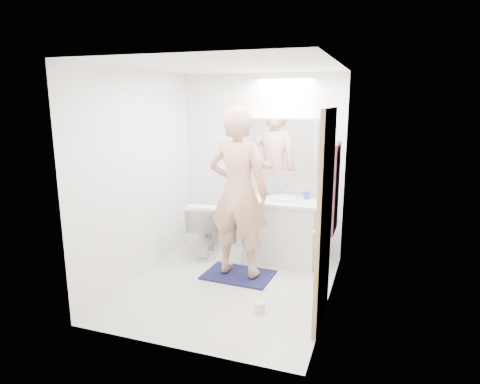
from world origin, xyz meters
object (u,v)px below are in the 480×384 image
at_px(toilet, 207,228).
at_px(toothbrush_cup, 306,195).
at_px(soap_bottle_a, 263,188).
at_px(vanity_cabinet, 282,232).
at_px(person, 238,193).
at_px(soap_bottle_b, 273,190).
at_px(toilet_paper_roll, 259,307).
at_px(medicine_cabinet, 282,144).

height_order(toilet, toothbrush_cup, toothbrush_cup).
xyz_separation_m(toilet, soap_bottle_a, (0.70, 0.27, 0.55)).
bearing_deg(toilet, vanity_cabinet, 174.97).
bearing_deg(person, vanity_cabinet, -116.84).
relative_size(soap_bottle_a, soap_bottle_b, 1.28).
bearing_deg(toilet_paper_roll, medicine_cabinet, 96.73).
height_order(toilet, toilet_paper_roll, toilet).
relative_size(medicine_cabinet, soap_bottle_b, 5.39).
relative_size(person, soap_bottle_a, 9.32).
xyz_separation_m(medicine_cabinet, person, (-0.30, -0.86, -0.47)).
xyz_separation_m(medicine_cabinet, toilet, (-0.94, -0.33, -1.12)).
height_order(person, toothbrush_cup, person).
xyz_separation_m(soap_bottle_a, soap_bottle_b, (0.13, 0.03, -0.02)).
relative_size(medicine_cabinet, soap_bottle_a, 4.20).
bearing_deg(person, toothbrush_cup, -125.86).
bearing_deg(person, medicine_cabinet, -106.34).
relative_size(soap_bottle_a, toothbrush_cup, 2.27).
bearing_deg(soap_bottle_a, toilet_paper_roll, -74.74).
bearing_deg(toilet_paper_roll, person, 123.24).
bearing_deg(toothbrush_cup, soap_bottle_b, 177.44).
relative_size(vanity_cabinet, toilet, 1.19).
bearing_deg(toilet, toilet_paper_roll, 119.98).
height_order(person, soap_bottle_a, person).
relative_size(toilet, toothbrush_cup, 8.19).
bearing_deg(medicine_cabinet, toilet, -160.83).
height_order(soap_bottle_a, toilet_paper_roll, soap_bottle_a).
bearing_deg(toilet, soap_bottle_b, -172.11).
bearing_deg(toilet_paper_roll, soap_bottle_a, 105.26).
height_order(soap_bottle_a, soap_bottle_b, soap_bottle_a).
distance_m(vanity_cabinet, toilet_paper_roll, 1.43).
height_order(vanity_cabinet, toilet, vanity_cabinet).
bearing_deg(toothbrush_cup, soap_bottle_a, -179.01).
height_order(soap_bottle_b, toilet_paper_roll, soap_bottle_b).
distance_m(person, soap_bottle_a, 0.80).
bearing_deg(vanity_cabinet, person, -119.56).
height_order(vanity_cabinet, person, person).
distance_m(medicine_cabinet, soap_bottle_b, 0.61).
bearing_deg(medicine_cabinet, toilet_paper_roll, -83.27).
xyz_separation_m(vanity_cabinet, medicine_cabinet, (-0.07, 0.21, 1.11)).
bearing_deg(toothbrush_cup, person, -128.58).
bearing_deg(soap_bottle_b, medicine_cabinet, 16.79).
height_order(vanity_cabinet, soap_bottle_b, soap_bottle_b).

